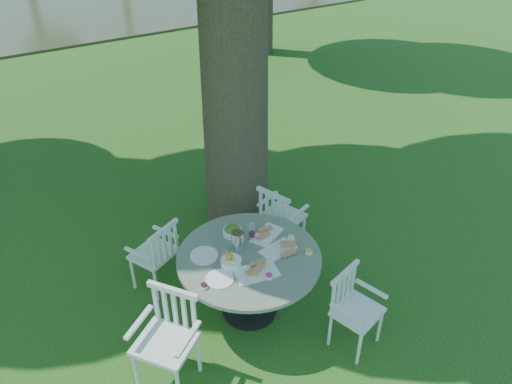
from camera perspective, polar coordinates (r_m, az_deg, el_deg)
ground at (r=5.78m, az=1.04°, el=-7.96°), size 140.00×140.00×0.00m
table at (r=4.85m, az=-0.78°, el=-8.58°), size 1.37×1.37×0.73m
chair_ne at (r=5.63m, az=2.55°, el=-2.69°), size 0.53×0.55×0.86m
chair_nw at (r=5.26m, az=-11.03°, el=-6.73°), size 0.55×0.53×0.82m
chair_sw at (r=4.43m, az=-9.82°, el=-15.27°), size 0.63×0.64×0.92m
chair_se at (r=4.75m, az=10.78°, el=-12.34°), size 0.50×0.48×0.81m
tableware at (r=4.75m, az=-1.82°, el=-6.65°), size 1.13×0.85×0.24m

